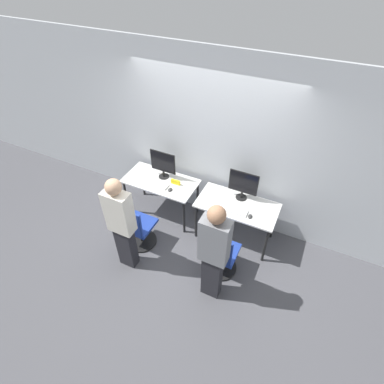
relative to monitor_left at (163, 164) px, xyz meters
The scene contains 15 objects.
ground_plane 1.27m from the monitor_left, 32.61° to the right, with size 20.00×20.00×0.00m, color #4C4C51.
wall_back 0.85m from the monitor_left, 25.35° to the left, with size 12.00×0.05×2.80m.
desk_left 0.37m from the monitor_left, 90.00° to the right, with size 1.23×0.62×0.73m.
monitor_left is the anchor object (origin of this frame).
keyboard_left 0.35m from the monitor_left, 90.00° to the right, with size 0.39×0.14×0.02m.
mouse_left 0.45m from the monitor_left, 45.16° to the right, with size 0.06×0.09×0.03m.
office_chair_left 1.13m from the monitor_left, 87.84° to the right, with size 0.48×0.48×0.87m.
person_left 1.30m from the monitor_left, 86.19° to the right, with size 0.36×0.21×1.62m.
desk_right 1.39m from the monitor_left, ahead, with size 1.23×0.62×0.73m.
monitor_right 1.35m from the monitor_left, ahead, with size 0.45×0.17×0.49m.
keyboard_right 1.39m from the monitor_left, 10.76° to the right, with size 0.39×0.14×0.02m.
mouse_right 1.64m from the monitor_left, 10.11° to the right, with size 0.06×0.09×0.03m.
office_chair_right 1.74m from the monitor_left, 31.35° to the right, with size 0.48×0.48×0.87m.
person_right 1.85m from the monitor_left, 40.74° to the right, with size 0.36×0.22×1.64m.
placard_left 0.36m from the monitor_left, 17.87° to the right, with size 0.16×0.03×0.08m.
Camera 1 is at (1.47, -2.94, 3.85)m, focal length 28.00 mm.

